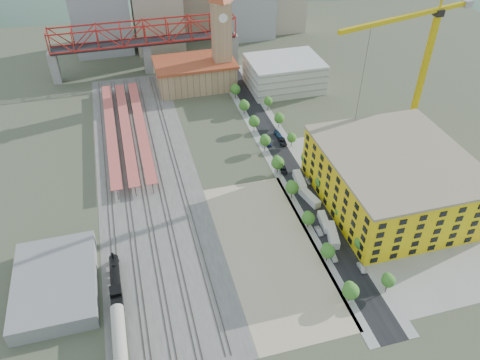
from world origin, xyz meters
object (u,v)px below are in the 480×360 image
object	(u,v)px
site_trailer_b	(324,222)
construction_building	(393,179)
site_trailer_d	(300,181)
car_0	(334,256)
locomotive	(116,285)
clock_tower	(221,27)
tower_crane	(421,54)
site_trailer_a	(332,235)
site_trailer_c	(310,198)
coach	(120,344)

from	to	relation	value
site_trailer_b	construction_building	bearing A→B (deg)	19.91
site_trailer_d	car_0	xyz separation A→B (m)	(-3.00, -36.14, -0.65)
locomotive	site_trailer_b	distance (m)	66.67
clock_tower	tower_crane	xyz separation A→B (m)	(55.19, -70.34, 9.69)
construction_building	car_0	bearing A→B (deg)	-145.98
construction_building	locomotive	bearing A→B (deg)	-170.88
site_trailer_b	site_trailer_a	bearing A→B (deg)	-81.76
site_trailer_c	site_trailer_d	world-z (taller)	site_trailer_d
locomotive	car_0	bearing A→B (deg)	-4.36
site_trailer_c	car_0	bearing A→B (deg)	-109.68
coach	site_trailer_d	distance (m)	83.29
tower_crane	coach	bearing A→B (deg)	-150.57
site_trailer_a	site_trailer_d	xyz separation A→B (m)	(0.00, 28.29, -0.00)
coach	site_trailer_a	distance (m)	69.75
locomotive	site_trailer_a	xyz separation A→B (m)	(66.00, 3.05, -0.82)
clock_tower	coach	xyz separation A→B (m)	(-58.00, -134.19, -25.40)
coach	site_trailer_a	world-z (taller)	coach
site_trailer_d	site_trailer_a	bearing A→B (deg)	-83.79
construction_building	site_trailer_a	bearing A→B (deg)	-155.73
site_trailer_b	car_0	distance (m)	14.52
clock_tower	construction_building	xyz separation A→B (m)	(34.00, -99.99, -19.29)
clock_tower	site_trailer_b	world-z (taller)	clock_tower
site_trailer_a	car_0	size ratio (longest dim) A/B	2.32
coach	site_trailer_a	xyz separation A→B (m)	(66.00, 22.48, -1.91)
tower_crane	site_trailer_c	xyz separation A→B (m)	(-47.19, -22.56, -37.06)
construction_building	site_trailer_b	distance (m)	27.79
site_trailer_b	car_0	world-z (taller)	site_trailer_b
site_trailer_d	coach	bearing A→B (deg)	-136.23
locomotive	site_trailer_d	bearing A→B (deg)	25.40
site_trailer_c	locomotive	bearing A→B (deg)	-174.93
clock_tower	site_trailer_d	bearing A→B (deg)	-84.52
coach	tower_crane	xyz separation A→B (m)	(113.19, 63.85, 35.09)
clock_tower	site_trailer_a	bearing A→B (deg)	-85.90
clock_tower	car_0	xyz separation A→B (m)	(5.00, -119.57, -27.95)
clock_tower	locomotive	bearing A→B (deg)	-116.81
clock_tower	coach	distance (m)	148.38
clock_tower	site_trailer_c	world-z (taller)	clock_tower
locomotive	tower_crane	xyz separation A→B (m)	(113.19, 44.43, 36.18)
coach	site_trailer_c	distance (m)	77.88
tower_crane	site_trailer_a	world-z (taller)	tower_crane
locomotive	tower_crane	distance (m)	126.87
tower_crane	site_trailer_d	distance (m)	61.38
site_trailer_d	tower_crane	bearing A→B (deg)	21.71
coach	site_trailer_c	xyz separation A→B (m)	(66.00, 41.29, -1.97)
construction_building	clock_tower	bearing A→B (deg)	108.78
clock_tower	tower_crane	distance (m)	89.93
construction_building	site_trailer_c	size ratio (longest dim) A/B	5.22
locomotive	coach	world-z (taller)	coach
tower_crane	site_trailer_b	size ratio (longest dim) A/B	7.09
coach	car_0	distance (m)	64.73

